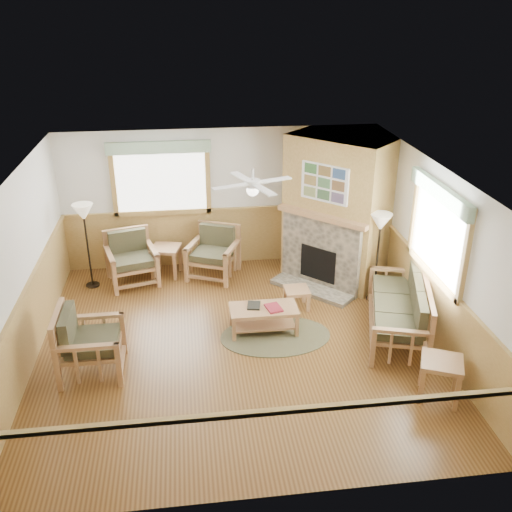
{
  "coord_description": "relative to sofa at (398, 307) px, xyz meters",
  "views": [
    {
      "loc": [
        -0.65,
        -7.43,
        4.94
      ],
      "look_at": [
        0.4,
        0.7,
        1.15
      ],
      "focal_mm": 40.0,
      "sensor_mm": 36.0,
      "label": 1
    }
  ],
  "objects": [
    {
      "name": "sofa",
      "position": [
        0.0,
        0.0,
        0.0
      ],
      "size": [
        2.22,
        1.41,
        0.95
      ],
      "primitive_type": null,
      "rotation": [
        0.0,
        0.0,
        -1.86
      ],
      "color": "#A4764C",
      "rests_on": "floor"
    },
    {
      "name": "window_right",
      "position": [
        0.41,
        -0.19,
        2.05
      ],
      "size": [
        0.16,
        1.9,
        1.5
      ],
      "primitive_type": null,
      "color": "white",
      "rests_on": "wall_right"
    },
    {
      "name": "fireplace",
      "position": [
        -0.5,
        2.06,
        0.87
      ],
      "size": [
        3.11,
        3.11,
        2.7
      ],
      "primitive_type": null,
      "rotation": [
        0.0,
        0.0,
        -0.79
      ],
      "color": "#A58143",
      "rests_on": "floor"
    },
    {
      "name": "armchair_back_left",
      "position": [
        -4.26,
        2.32,
        0.0
      ],
      "size": [
        1.05,
        1.05,
        0.96
      ],
      "primitive_type": null,
      "rotation": [
        0.0,
        0.0,
        0.27
      ],
      "color": "#A4764C",
      "rests_on": "floor"
    },
    {
      "name": "window_back",
      "position": [
        -3.65,
        2.97,
        2.05
      ],
      "size": [
        1.9,
        0.16,
        1.5
      ],
      "primitive_type": null,
      "color": "white",
      "rests_on": "wall_back"
    },
    {
      "name": "wall_back",
      "position": [
        -2.55,
        3.01,
        0.87
      ],
      "size": [
        6.0,
        0.02,
        2.7
      ],
      "primitive_type": "cube",
      "color": "white",
      "rests_on": "floor"
    },
    {
      "name": "armchair_back_right",
      "position": [
        -2.76,
        2.4,
        0.0
      ],
      "size": [
        1.12,
        1.12,
        0.95
      ],
      "primitive_type": null,
      "rotation": [
        0.0,
        0.0,
        -0.41
      ],
      "color": "#A4764C",
      "rests_on": "floor"
    },
    {
      "name": "end_table_chairs",
      "position": [
        -3.64,
        2.56,
        -0.18
      ],
      "size": [
        0.63,
        0.61,
        0.58
      ],
      "primitive_type": null,
      "rotation": [
        0.0,
        0.0,
        -0.25
      ],
      "color": "#A4764C",
      "rests_on": "floor"
    },
    {
      "name": "wainscot",
      "position": [
        -2.55,
        0.01,
        0.07
      ],
      "size": [
        6.0,
        6.0,
        1.1
      ],
      "primitive_type": null,
      "color": "#A58143",
      "rests_on": "floor"
    },
    {
      "name": "book_dark",
      "position": [
        -2.23,
        0.39,
        -0.02
      ],
      "size": [
        0.25,
        0.3,
        0.03
      ],
      "primitive_type": "cube",
      "rotation": [
        0.0,
        0.0,
        -0.19
      ],
      "color": "black",
      "rests_on": "coffee_table"
    },
    {
      "name": "floor_lamp_right",
      "position": [
        0.0,
        1.1,
        0.34
      ],
      "size": [
        0.41,
        0.41,
        1.63
      ],
      "primitive_type": null,
      "rotation": [
        0.0,
        0.0,
        0.11
      ],
      "color": "black",
      "rests_on": "floor"
    },
    {
      "name": "braided_rug",
      "position": [
        -1.91,
        0.13,
        -0.47
      ],
      "size": [
        2.15,
        2.15,
        0.01
      ],
      "primitive_type": "cylinder",
      "rotation": [
        0.0,
        0.0,
        -0.27
      ],
      "color": "#4C492F",
      "rests_on": "floor"
    },
    {
      "name": "footstool",
      "position": [
        -1.41,
        0.99,
        -0.3
      ],
      "size": [
        0.42,
        0.42,
        0.36
      ],
      "primitive_type": null,
      "rotation": [
        0.0,
        0.0,
        0.02
      ],
      "color": "#A4764C",
      "rests_on": "floor"
    },
    {
      "name": "ceiling_fan",
      "position": [
        -2.25,
        0.31,
        2.18
      ],
      "size": [
        1.59,
        1.59,
        0.36
      ],
      "primitive_type": null,
      "rotation": [
        0.0,
        0.0,
        0.35
      ],
      "color": "white",
      "rests_on": "ceiling"
    },
    {
      "name": "wall_front",
      "position": [
        -2.55,
        -2.99,
        0.87
      ],
      "size": [
        6.0,
        0.02,
        2.7
      ],
      "primitive_type": "cube",
      "color": "white",
      "rests_on": "floor"
    },
    {
      "name": "floor_lamp_left",
      "position": [
        -5.01,
        2.27,
        0.33
      ],
      "size": [
        0.39,
        0.39,
        1.61
      ],
      "primitive_type": null,
      "rotation": [
        0.0,
        0.0,
        0.06
      ],
      "color": "black",
      "rests_on": "floor"
    },
    {
      "name": "armchair_left",
      "position": [
        -4.64,
        -0.42,
        0.02
      ],
      "size": [
        0.89,
        0.89,
        0.99
      ],
      "primitive_type": null,
      "rotation": [
        0.0,
        0.0,
        1.58
      ],
      "color": "#A4764C",
      "rests_on": "floor"
    },
    {
      "name": "book_red",
      "position": [
        -1.93,
        0.27,
        -0.02
      ],
      "size": [
        0.28,
        0.34,
        0.03
      ],
      "primitive_type": "cube",
      "rotation": [
        0.0,
        0.0,
        0.23
      ],
      "color": "maroon",
      "rests_on": "coffee_table"
    },
    {
      "name": "coffee_table",
      "position": [
        -2.08,
        0.32,
        -0.26
      ],
      "size": [
        1.07,
        0.54,
        0.43
      ],
      "primitive_type": null,
      "rotation": [
        0.0,
        0.0,
        -0.0
      ],
      "color": "#A4764C",
      "rests_on": "floor"
    },
    {
      "name": "floor",
      "position": [
        -2.55,
        0.01,
        -0.48
      ],
      "size": [
        6.0,
        6.0,
        0.01
      ],
      "primitive_type": "cube",
      "color": "brown",
      "rests_on": "ground"
    },
    {
      "name": "wall_right",
      "position": [
        0.45,
        0.01,
        0.87
      ],
      "size": [
        0.02,
        6.0,
        2.7
      ],
      "primitive_type": "cube",
      "color": "white",
      "rests_on": "floor"
    },
    {
      "name": "wall_left",
      "position": [
        -5.55,
        0.01,
        0.87
      ],
      "size": [
        0.02,
        6.0,
        2.7
      ],
      "primitive_type": "cube",
      "color": "white",
      "rests_on": "floor"
    },
    {
      "name": "ceiling",
      "position": [
        -2.55,
        0.01,
        2.22
      ],
      "size": [
        6.0,
        6.0,
        0.01
      ],
      "primitive_type": "cube",
      "color": "white",
      "rests_on": "floor"
    },
    {
      "name": "end_table_sofa",
      "position": [
        0.0,
        -1.62,
        -0.18
      ],
      "size": [
        0.69,
        0.68,
        0.59
      ],
      "primitive_type": null,
      "rotation": [
        0.0,
        0.0,
        -0.42
      ],
      "color": "#A4764C",
      "rests_on": "floor"
    }
  ]
}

